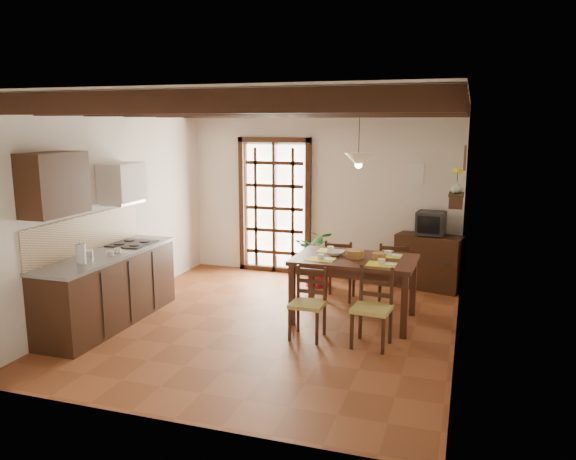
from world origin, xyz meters
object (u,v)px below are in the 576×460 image
at_px(dining_table, 355,266).
at_px(chair_far_right, 393,285).
at_px(chair_far_left, 340,281).
at_px(sideboard, 429,262).
at_px(crt_tv, 431,223).
at_px(pendant_lamp, 359,158).
at_px(kitchen_counter, 109,287).
at_px(chair_near_right, 372,322).
at_px(chair_near_left, 308,316).
at_px(potted_plant, 318,250).

bearing_deg(dining_table, chair_far_right, 63.88).
relative_size(chair_far_left, sideboard, 0.90).
distance_m(crt_tv, pendant_lamp, 2.11).
xyz_separation_m(kitchen_counter, crt_tv, (3.74, 2.82, 0.55)).
height_order(chair_far_left, sideboard, chair_far_left).
height_order(kitchen_counter, chair_far_right, kitchen_counter).
bearing_deg(pendant_lamp, chair_far_left, 117.90).
relative_size(dining_table, chair_near_right, 1.71).
xyz_separation_m(chair_near_left, potted_plant, (-0.45, 2.14, 0.31)).
distance_m(kitchen_counter, chair_far_left, 3.17).
distance_m(chair_far_right, crt_tv, 1.29).
xyz_separation_m(dining_table, chair_far_right, (0.40, 0.77, -0.44)).
height_order(sideboard, crt_tv, crt_tv).
height_order(chair_near_right, chair_far_right, same).
relative_size(chair_near_left, pendant_lamp, 0.99).
distance_m(kitchen_counter, pendant_lamp, 3.54).
distance_m(sideboard, crt_tv, 0.61).
relative_size(kitchen_counter, potted_plant, 1.20).
relative_size(kitchen_counter, dining_table, 1.45).
bearing_deg(potted_plant, chair_near_right, -60.58).
distance_m(chair_near_right, potted_plant, 2.49).
bearing_deg(chair_far_right, chair_far_left, -7.72).
bearing_deg(chair_near_right, chair_far_left, 120.48).
relative_size(chair_near_left, chair_near_right, 0.93).
distance_m(kitchen_counter, chair_far_right, 3.81).
relative_size(chair_far_right, sideboard, 0.92).
height_order(dining_table, chair_far_right, chair_far_right).
relative_size(chair_near_left, crt_tv, 1.88).
bearing_deg(chair_near_left, chair_far_left, 90.35).
relative_size(dining_table, pendant_lamp, 1.83).
height_order(crt_tv, pendant_lamp, pendant_lamp).
xyz_separation_m(kitchen_counter, chair_far_right, (3.32, 1.85, -0.19)).
distance_m(chair_near_left, potted_plant, 2.20).
height_order(chair_near_left, sideboard, chair_near_left).
relative_size(chair_near_right, chair_far_left, 1.02).
height_order(chair_near_right, crt_tv, crt_tv).
distance_m(chair_near_left, chair_far_left, 1.57).
bearing_deg(crt_tv, dining_table, -108.42).
distance_m(chair_near_left, chair_far_right, 1.74).
height_order(chair_far_left, pendant_lamp, pendant_lamp).
relative_size(chair_near_left, sideboard, 0.86).
height_order(dining_table, sideboard, sideboard).
bearing_deg(chair_near_left, chair_near_right, 0.44).
height_order(chair_far_right, potted_plant, potted_plant).
height_order(chair_far_right, sideboard, chair_far_right).
height_order(chair_near_right, pendant_lamp, pendant_lamp).
height_order(dining_table, potted_plant, potted_plant).
distance_m(chair_near_right, chair_far_right, 1.57).
height_order(kitchen_counter, chair_far_left, kitchen_counter).
height_order(chair_far_left, crt_tv, crt_tv).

